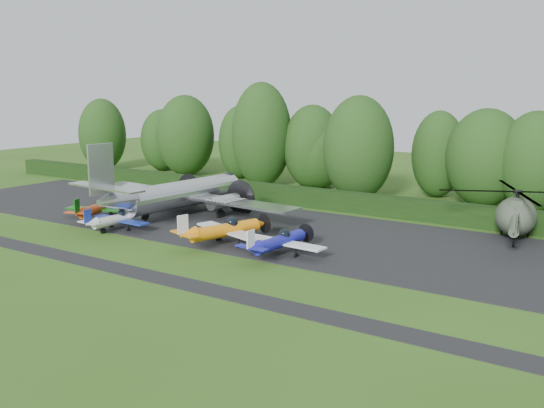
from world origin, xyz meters
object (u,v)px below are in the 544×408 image
Objects in this scene: light_plane_blue at (280,241)px; helicopter at (516,213)px; transport_plane at (181,194)px; light_plane_orange at (225,230)px; sign_board at (529,222)px; light_plane_red at (97,208)px; light_plane_white at (117,219)px.

light_plane_blue is 20.61m from helicopter.
transport_plane is at bearing 152.94° from light_plane_blue.
light_plane_orange is 2.68× the size of sign_board.
light_plane_red is 21.61m from light_plane_blue.
helicopter is (30.21, 16.30, 1.19)m from light_plane_white.
light_plane_orange is (10.57, -6.57, -0.99)m from transport_plane.
light_plane_red is at bearing 158.75° from light_plane_orange.
helicopter is at bearing 40.53° from light_plane_red.
light_plane_red is at bearing -139.78° from transport_plane.
helicopter is (35.19, 14.24, 1.10)m from light_plane_red.
helicopter reaches higher than light_plane_blue.
light_plane_white is 0.80× the size of light_plane_orange.
light_plane_red is 39.38m from sign_board.
helicopter is (18.97, 15.18, 0.93)m from light_plane_orange.
sign_board is at bearing 27.38° from light_plane_white.
sign_board is (30.95, 18.17, 0.17)m from light_plane_white.
light_plane_white is 11.30m from light_plane_orange.
light_plane_orange is 5.36m from light_plane_blue.
light_plane_red is at bearing -147.59° from helicopter.
helicopter is at bearing 44.72° from light_plane_blue.
light_plane_white is 34.35m from helicopter.
light_plane_red is 0.98× the size of light_plane_blue.
light_plane_red is 0.48× the size of helicopter.
light_plane_white is 2.13× the size of sign_board.
light_plane_orange is at bearing -130.95° from helicopter.
helicopter reaches higher than sign_board.
light_plane_white is at bearing 167.77° from light_plane_orange.
transport_plane is 3.80× the size of light_plane_white.
light_plane_red is (-5.65, -5.63, -1.16)m from transport_plane.
light_plane_blue is (16.59, 0.87, 0.11)m from light_plane_white.
light_plane_blue is at bearing -27.86° from transport_plane.
helicopter reaches higher than light_plane_red.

